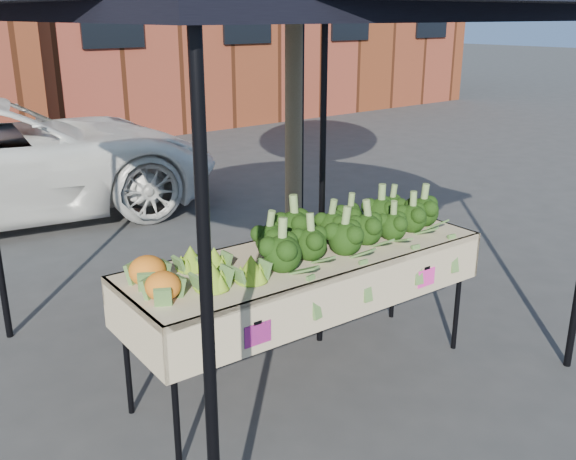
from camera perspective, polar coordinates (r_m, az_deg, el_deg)
name	(u,v)px	position (r m, az deg, el deg)	size (l,w,h in m)	color
ground	(318,359)	(4.67, 2.67, -11.40)	(90.00, 90.00, 0.00)	#313133
table	(307,317)	(4.25, 1.72, -7.72)	(2.44, 0.91, 0.90)	beige
canopy	(275,167)	(4.29, -1.13, 5.61)	(3.16, 3.16, 2.74)	black
broccoli_heap	(347,220)	(4.27, 5.24, 0.88)	(1.55, 0.58, 0.28)	black
romanesco_cluster	(216,259)	(3.69, -6.43, -2.61)	(0.44, 0.58, 0.21)	#8EAE22
cauliflower_pair	(155,275)	(3.55, -11.73, -3.95)	(0.24, 0.44, 0.19)	orange
street_tree	(294,18)	(5.88, 0.53, 18.28)	(2.34, 2.34, 4.60)	#1E4C14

